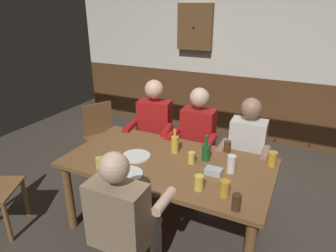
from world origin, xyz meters
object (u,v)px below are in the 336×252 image
at_px(plate_0, 127,174).
at_px(bottle_0, 206,151).
at_px(condiment_caddy, 214,171).
at_px(pint_glass_5, 99,163).
at_px(pint_glass_0, 231,164).
at_px(pint_glass_4, 199,183).
at_px(wall_dart_cabinet, 195,27).
at_px(chair_empty_near_left, 103,135).
at_px(person_1, 196,138).
at_px(pint_glass_1, 227,146).
at_px(plate_1, 136,156).
at_px(pint_glass_2, 272,159).
at_px(person_2, 246,149).
at_px(pint_glass_3, 191,158).
at_px(person_0, 153,128).
at_px(pint_glass_7, 236,202).
at_px(pint_glass_6, 225,188).
at_px(person_3, 124,215).
at_px(dining_table, 168,170).
at_px(bottle_1, 175,144).

xyz_separation_m(plate_0, bottle_0, (0.51, 0.54, 0.08)).
bearing_deg(condiment_caddy, pint_glass_5, -159.70).
xyz_separation_m(pint_glass_0, pint_glass_4, (-0.16, -0.36, -0.02)).
height_order(pint_glass_5, wall_dart_cabinet, wall_dart_cabinet).
bearing_deg(bottle_0, chair_empty_near_left, 161.74).
distance_m(person_1, pint_glass_1, 0.54).
height_order(plate_1, pint_glass_2, pint_glass_2).
height_order(plate_0, pint_glass_1, pint_glass_1).
relative_size(person_1, pint_glass_2, 9.34).
bearing_deg(person_2, plate_1, 39.80).
bearing_deg(wall_dart_cabinet, pint_glass_3, -69.02).
bearing_deg(pint_glass_4, person_0, 132.99).
distance_m(bottle_0, pint_glass_0, 0.28).
height_order(person_2, wall_dart_cabinet, wall_dart_cabinet).
bearing_deg(pint_glass_7, plate_0, 176.93).
relative_size(pint_glass_3, pint_glass_6, 0.84).
xyz_separation_m(plate_0, pint_glass_2, (1.07, 0.70, 0.06)).
xyz_separation_m(chair_empty_near_left, pint_glass_0, (1.86, -0.63, 0.35)).
distance_m(pint_glass_3, wall_dart_cabinet, 2.73).
bearing_deg(person_3, person_0, 109.49).
distance_m(dining_table, plate_0, 0.43).
distance_m(pint_glass_1, pint_glass_6, 0.74).
height_order(plate_0, pint_glass_7, pint_glass_7).
height_order(pint_glass_0, pint_glass_7, pint_glass_0).
bearing_deg(condiment_caddy, pint_glass_3, 159.30).
distance_m(condiment_caddy, pint_glass_1, 0.46).
bearing_deg(plate_1, person_2, 42.11).
xyz_separation_m(dining_table, pint_glass_5, (-0.48, -0.37, 0.14)).
bearing_deg(plate_0, bottle_0, 46.44).
bearing_deg(plate_0, pint_glass_6, 5.27).
bearing_deg(pint_glass_2, pint_glass_0, -138.09).
relative_size(dining_table, bottle_1, 7.80).
distance_m(pint_glass_2, pint_glass_3, 0.71).
height_order(pint_glass_3, pint_glass_6, pint_glass_6).
bearing_deg(bottle_1, pint_glass_4, -48.69).
height_order(pint_glass_1, pint_glass_3, pint_glass_1).
distance_m(chair_empty_near_left, pint_glass_6, 2.17).
relative_size(condiment_caddy, pint_glass_0, 0.90).
bearing_deg(person_1, plate_1, 66.29).
bearing_deg(person_0, person_1, 167.42).
bearing_deg(bottle_0, bottle_1, 177.30).
distance_m(plate_0, pint_glass_3, 0.60).
bearing_deg(pint_glass_0, plate_0, -150.96).
relative_size(condiment_caddy, pint_glass_5, 1.38).
xyz_separation_m(person_0, pint_glass_0, (1.12, -0.67, 0.12)).
bearing_deg(pint_glass_6, plate_1, 165.46).
height_order(person_0, pint_glass_4, person_0).
xyz_separation_m(dining_table, person_1, (0.00, 0.72, 0.03)).
relative_size(person_2, pint_glass_5, 11.85).
distance_m(bottle_0, pint_glass_5, 0.95).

